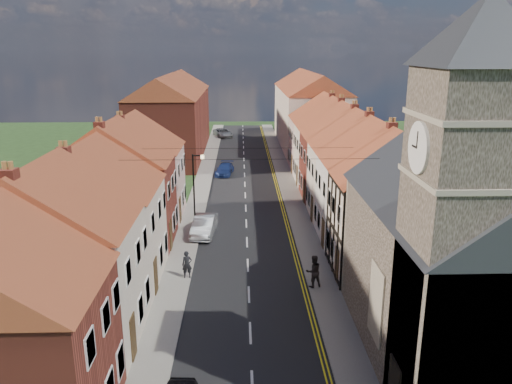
{
  "coord_description": "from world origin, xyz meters",
  "views": [
    {
      "loc": [
        -0.39,
        -15.72,
        13.54
      ],
      "look_at": [
        0.69,
        19.02,
        3.5
      ],
      "focal_mm": 35.0,
      "sensor_mm": 36.0,
      "label": 1
    }
  ],
  "objects_px": {
    "car_far": "(225,169)",
    "pedestrian_left": "(187,265)",
    "church": "(476,240)",
    "pedestrian_right": "(313,271)",
    "car_distant": "(223,133)",
    "lamppost": "(195,188)",
    "car_mid": "(204,225)"
  },
  "relations": [
    {
      "from": "pedestrian_left",
      "to": "car_distant",
      "type": "bearing_deg",
      "value": 81.36
    },
    {
      "from": "pedestrian_right",
      "to": "car_mid",
      "type": "bearing_deg",
      "value": -68.53
    },
    {
      "from": "lamppost",
      "to": "car_distant",
      "type": "xyz_separation_m",
      "value": [
        0.61,
        42.78,
        -2.86
      ]
    },
    {
      "from": "car_distant",
      "to": "pedestrian_right",
      "type": "relative_size",
      "value": 2.51
    },
    {
      "from": "lamppost",
      "to": "pedestrian_left",
      "type": "distance_m",
      "value": 8.29
    },
    {
      "from": "car_mid",
      "to": "pedestrian_right",
      "type": "bearing_deg",
      "value": -47.15
    },
    {
      "from": "car_far",
      "to": "pedestrian_left",
      "type": "height_order",
      "value": "pedestrian_left"
    },
    {
      "from": "car_far",
      "to": "church",
      "type": "bearing_deg",
      "value": -63.86
    },
    {
      "from": "lamppost",
      "to": "car_mid",
      "type": "xyz_separation_m",
      "value": [
        0.61,
        -0.32,
        -2.82
      ]
    },
    {
      "from": "car_far",
      "to": "car_distant",
      "type": "height_order",
      "value": "car_distant"
    },
    {
      "from": "car_far",
      "to": "pedestrian_right",
      "type": "distance_m",
      "value": 28.29
    },
    {
      "from": "pedestrian_right",
      "to": "car_far",
      "type": "bearing_deg",
      "value": -94.04
    },
    {
      "from": "car_mid",
      "to": "pedestrian_left",
      "type": "bearing_deg",
      "value": -88.66
    },
    {
      "from": "car_mid",
      "to": "car_far",
      "type": "distance_m",
      "value": 18.66
    },
    {
      "from": "car_mid",
      "to": "pedestrian_right",
      "type": "distance_m",
      "value": 11.39
    },
    {
      "from": "car_distant",
      "to": "pedestrian_left",
      "type": "bearing_deg",
      "value": -108.67
    },
    {
      "from": "car_distant",
      "to": "pedestrian_left",
      "type": "relative_size",
      "value": 2.91
    },
    {
      "from": "lamppost",
      "to": "car_mid",
      "type": "relative_size",
      "value": 1.37
    },
    {
      "from": "church",
      "to": "car_distant",
      "type": "relative_size",
      "value": 3.12
    },
    {
      "from": "church",
      "to": "car_mid",
      "type": "relative_size",
      "value": 3.47
    },
    {
      "from": "pedestrian_left",
      "to": "pedestrian_right",
      "type": "relative_size",
      "value": 0.86
    },
    {
      "from": "car_mid",
      "to": "pedestrian_right",
      "type": "height_order",
      "value": "pedestrian_right"
    },
    {
      "from": "church",
      "to": "car_far",
      "type": "xyz_separation_m",
      "value": [
        -11.57,
        35.0,
        -5.28
      ]
    },
    {
      "from": "car_distant",
      "to": "pedestrian_right",
      "type": "xyz_separation_m",
      "value": [
        6.97,
        -52.1,
        0.41
      ]
    },
    {
      "from": "pedestrian_left",
      "to": "car_mid",
      "type": "bearing_deg",
      "value": 78.14
    },
    {
      "from": "pedestrian_left",
      "to": "lamppost",
      "type": "bearing_deg",
      "value": 82.74
    },
    {
      "from": "lamppost",
      "to": "car_far",
      "type": "relative_size",
      "value": 1.45
    },
    {
      "from": "lamppost",
      "to": "pedestrian_right",
      "type": "bearing_deg",
      "value": -50.89
    },
    {
      "from": "lamppost",
      "to": "car_mid",
      "type": "height_order",
      "value": "lamppost"
    },
    {
      "from": "church",
      "to": "pedestrian_right",
      "type": "height_order",
      "value": "church"
    },
    {
      "from": "church",
      "to": "pedestrian_left",
      "type": "bearing_deg",
      "value": 146.03
    },
    {
      "from": "car_mid",
      "to": "pedestrian_left",
      "type": "xyz_separation_m",
      "value": [
        -0.5,
        -7.56,
        0.24
      ]
    }
  ]
}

